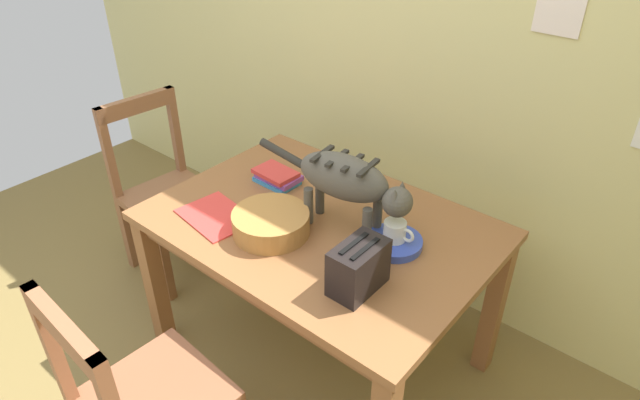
# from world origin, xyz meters

# --- Properties ---
(wall_rear) EXTENTS (4.81, 0.11, 2.50)m
(wall_rear) POSITION_xyz_m (0.00, 1.74, 1.25)
(wall_rear) COLOR #DBD287
(wall_rear) RESTS_ON ground_plane
(dining_table) EXTENTS (1.31, 0.92, 0.74)m
(dining_table) POSITION_xyz_m (0.15, 0.98, 0.65)
(dining_table) COLOR brown
(dining_table) RESTS_ON ground_plane
(cat) EXTENTS (0.64, 0.19, 0.31)m
(cat) POSITION_xyz_m (0.26, 1.01, 0.95)
(cat) COLOR #4F4B41
(cat) RESTS_ON dining_table
(saucer_bowl) EXTENTS (0.21, 0.21, 0.03)m
(saucer_bowl) POSITION_xyz_m (0.45, 1.03, 0.75)
(saucer_bowl) COLOR blue
(saucer_bowl) RESTS_ON dining_table
(coffee_mug) EXTENTS (0.12, 0.08, 0.08)m
(coffee_mug) POSITION_xyz_m (0.46, 1.03, 0.81)
(coffee_mug) COLOR white
(coffee_mug) RESTS_ON saucer_bowl
(magazine) EXTENTS (0.32, 0.25, 0.01)m
(magazine) POSITION_xyz_m (-0.19, 0.74, 0.74)
(magazine) COLOR #E43C37
(magazine) RESTS_ON dining_table
(book_stack) EXTENTS (0.20, 0.14, 0.06)m
(book_stack) POSITION_xyz_m (-0.18, 1.09, 0.77)
(book_stack) COLOR #358BD0
(book_stack) RESTS_ON dining_table
(wicker_basket) EXTENTS (0.29, 0.29, 0.09)m
(wicker_basket) POSITION_xyz_m (0.05, 0.81, 0.78)
(wicker_basket) COLOR #AF783B
(wicker_basket) RESTS_ON dining_table
(toaster) EXTENTS (0.12, 0.20, 0.18)m
(toaster) POSITION_xyz_m (0.49, 0.77, 0.82)
(toaster) COLOR black
(toaster) RESTS_ON dining_table
(wooden_chair_near) EXTENTS (0.46, 0.46, 0.94)m
(wooden_chair_near) POSITION_xyz_m (-0.89, 0.97, 0.46)
(wooden_chair_near) COLOR #8E5C3B
(wooden_chair_near) RESTS_ON ground_plane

